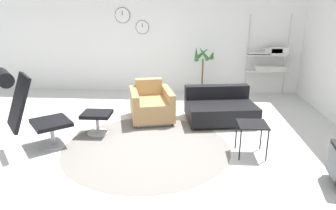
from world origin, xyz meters
The scene contains 10 objects.
ground_plane centered at (0.00, 0.00, 0.00)m, with size 12.00×12.00×0.00m, color silver.
wall_back centered at (0.00, 2.88, 1.40)m, with size 12.00×0.09×2.80m.
round_rug centered at (-0.07, -0.38, 0.00)m, with size 2.53×2.53×0.01m.
lounge_chair centered at (-1.75, -0.58, 0.71)m, with size 1.03×0.98×1.23m.
ottoman centered at (-0.95, 0.08, 0.28)m, with size 0.47×0.40×0.37m.
armchair_red centered at (-0.14, 0.83, 0.27)m, with size 0.95×1.06×0.71m.
couch_low centered at (1.15, 0.84, 0.22)m, with size 1.35×1.07×0.60m.
side_table centered at (1.46, -0.52, 0.42)m, with size 0.41×0.41×0.48m.
potted_plant centered at (0.89, 2.48, 0.58)m, with size 0.48×0.47×1.20m.
shelf_unit centered at (2.48, 2.63, 0.89)m, with size 0.98×0.28×1.89m.
Camera 1 is at (0.54, -4.49, 2.02)m, focal length 32.00 mm.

